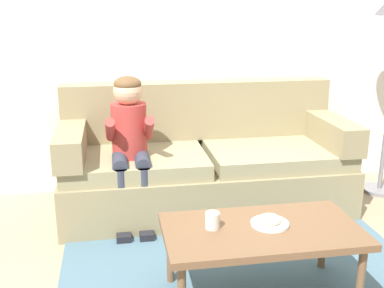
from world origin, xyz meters
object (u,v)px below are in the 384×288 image
donut (270,219)px  person_child (130,137)px  mug (212,220)px  toy_controller (322,240)px  coffee_table (262,235)px  couch (204,165)px

donut → person_child: bearing=123.4°
donut → mug: bearing=177.3°
mug → donut: bearing=-2.7°
person_child → mug: person_child is taller
mug → toy_controller: size_ratio=0.40×
coffee_table → donut: bearing=28.6°
couch → toy_controller: bearing=-49.6°
mug → person_child: bearing=110.2°
person_child → toy_controller: size_ratio=4.87×
couch → person_child: person_child is taller
person_child → toy_controller: (1.27, -0.58, -0.65)m
coffee_table → toy_controller: (0.62, 0.52, -0.36)m
mug → toy_controller: (0.88, 0.48, -0.45)m
couch → mug: bearing=-99.3°
couch → toy_controller: couch is taller
couch → person_child: 0.71m
couch → coffee_table: (0.06, -1.31, 0.04)m
coffee_table → mug: mug is taller
couch → donut: 1.29m
coffee_table → donut: size_ratio=8.93×
donut → mug: (-0.32, 0.01, 0.01)m
couch → coffee_table: size_ratio=2.10×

